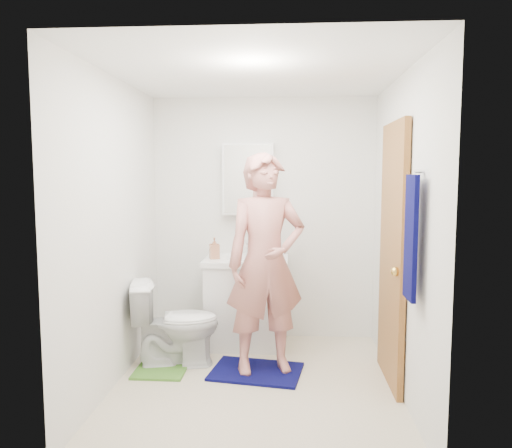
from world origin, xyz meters
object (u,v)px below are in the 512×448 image
Objects in this scene: vanity_cabinet at (246,304)px; medicine_cabinet at (248,179)px; toilet at (176,323)px; soap_dispenser at (214,248)px; toothbrush_cup at (265,251)px; man at (266,263)px; towel at (411,238)px.

medicine_cabinet is (0.00, 0.22, 1.20)m from vanity_cabinet.
soap_dispenser is at bearing -39.98° from toilet.
toothbrush_cup is (0.17, -0.15, -0.70)m from medicine_cabinet.
toilet is 0.82m from soap_dispenser.
toilet is 0.41× the size of man.
vanity_cabinet is 5.86× the size of toothbrush_cup.
vanity_cabinet is 0.63m from soap_dispenser.
toilet is (-1.74, 0.93, -0.88)m from towel.
soap_dispenser reaches higher than vanity_cabinet.
medicine_cabinet is 0.39× the size of man.
toothbrush_cup is at bearing 122.88° from towel.
toothbrush_cup is (0.47, 0.12, -0.05)m from soap_dispenser.
vanity_cabinet is at bearing 90.83° from man.
toilet is at bearing -117.51° from soap_dispenser.
medicine_cabinet reaches higher than towel.
man is (0.22, -0.89, -0.68)m from medicine_cabinet.
medicine_cabinet is 0.87× the size of towel.
soap_dispenser is at bearing -170.62° from vanity_cabinet.
medicine_cabinet reaches higher than soap_dispenser.
toothbrush_cup is (0.17, 0.07, 0.50)m from vanity_cabinet.
medicine_cabinet reaches higher than man.
vanity_cabinet is 3.95× the size of soap_dispenser.
toothbrush_cup is 0.08× the size of man.
toothbrush_cup reaches higher than toilet.
man reaches higher than vanity_cabinet.
soap_dispenser is (-0.30, -0.05, 0.55)m from vanity_cabinet.
towel is (1.18, -1.48, 0.85)m from vanity_cabinet.
man reaches higher than soap_dispenser.
vanity_cabinet is 1.00× the size of towel.
medicine_cabinet is 0.94× the size of toilet.
soap_dispenser reaches higher than toothbrush_cup.
toilet is at bearing -135.35° from vanity_cabinet.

